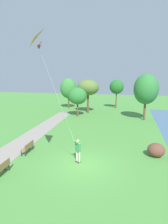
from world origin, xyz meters
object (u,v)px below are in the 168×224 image
(park_bench_far_walkway, at_px, (28,147))
(tree_behind_path, at_px, (88,88))
(tree_treeline_left, at_px, (68,88))
(tree_lakeside_near, at_px, (77,96))
(flying_kite, at_px, (45,39))
(park_bench_near_walkway, at_px, (1,168))
(tree_treeline_right, at_px, (146,89))
(lakeside_shrub, at_px, (156,150))
(person_kite_flyer, at_px, (78,149))
(tree_treeline_center, at_px, (117,87))

(park_bench_far_walkway, bearing_deg, tree_behind_path, 89.31)
(tree_treeline_left, bearing_deg, tree_lakeside_near, -59.18)
(flying_kite, bearing_deg, tree_treeline_left, 108.82)
(park_bench_near_walkway, xyz_separation_m, park_bench_far_walkway, (-0.43, 3.47, 0.00))
(park_bench_near_walkway, height_order, tree_treeline_right, tree_treeline_right)
(lakeside_shrub, bearing_deg, park_bench_far_walkway, -167.87)
(flying_kite, height_order, tree_treeline_right, flying_kite)
(tree_behind_path, distance_m, tree_treeline_left, 6.63)
(person_kite_flyer, height_order, tree_lakeside_near, tree_lakeside_near)
(park_bench_near_walkway, relative_size, tree_treeline_left, 0.25)
(tree_treeline_center, bearing_deg, flying_kite, -92.47)
(tree_behind_path, distance_m, tree_treeline_center, 7.90)
(lakeside_shrub, bearing_deg, tree_behind_path, 121.43)
(park_bench_far_walkway, height_order, tree_behind_path, tree_behind_path)
(tree_behind_path, height_order, tree_treeline_center, tree_behind_path)
(tree_lakeside_near, height_order, lakeside_shrub, tree_lakeside_near)
(person_kite_flyer, bearing_deg, lakeside_shrub, 24.95)
(flying_kite, height_order, tree_lakeside_near, flying_kite)
(flying_kite, distance_m, tree_behind_path, 21.50)
(flying_kite, bearing_deg, park_bench_near_walkway, -166.78)
(park_bench_far_walkway, xyz_separation_m, tree_treeline_left, (-5.07, 22.18, 3.65))
(tree_treeline_center, height_order, tree_treeline_left, tree_treeline_left)
(tree_treeline_left, bearing_deg, flying_kite, -71.18)
(flying_kite, distance_m, lakeside_shrub, 11.12)
(tree_lakeside_near, xyz_separation_m, tree_treeline_right, (10.38, 0.49, 1.23))
(tree_treeline_center, distance_m, lakeside_shrub, 23.57)
(person_kite_flyer, xyz_separation_m, tree_behind_path, (-4.24, 18.63, 3.51))
(flying_kite, relative_size, tree_treeline_center, 1.14)
(flying_kite, relative_size, tree_lakeside_near, 1.42)
(person_kite_flyer, relative_size, park_bench_far_walkway, 1.18)
(tree_treeline_right, bearing_deg, park_bench_far_walkway, -122.88)
(tree_lakeside_near, height_order, tree_treeline_right, tree_treeline_right)
(park_bench_near_walkway, bearing_deg, lakeside_shrub, 30.39)
(lakeside_shrub, bearing_deg, tree_treeline_center, 103.44)
(tree_treeline_right, bearing_deg, tree_lakeside_near, -177.32)
(park_bench_far_walkway, height_order, lakeside_shrub, lakeside_shrub)
(tree_behind_path, relative_size, tree_treeline_center, 1.01)
(tree_treeline_center, relative_size, lakeside_shrub, 4.52)
(flying_kite, bearing_deg, tree_lakeside_near, 102.98)
(flying_kite, bearing_deg, park_bench_far_walkway, 141.15)
(park_bench_near_walkway, distance_m, tree_treeline_right, 21.25)
(tree_treeline_left, distance_m, tree_lakeside_near, 8.78)
(tree_behind_path, bearing_deg, person_kite_flyer, -77.17)
(lakeside_shrub, bearing_deg, tree_treeline_left, 127.00)
(person_kite_flyer, xyz_separation_m, tree_lakeside_near, (-5.05, 15.10, 2.31))
(tree_behind_path, relative_size, lakeside_shrub, 4.55)
(tree_treeline_left, xyz_separation_m, tree_treeline_right, (14.86, -7.02, 0.42))
(park_bench_far_walkway, relative_size, tree_treeline_right, 0.23)
(person_kite_flyer, height_order, tree_treeline_left, tree_treeline_left)
(park_bench_far_walkway, distance_m, lakeside_shrub, 10.25)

